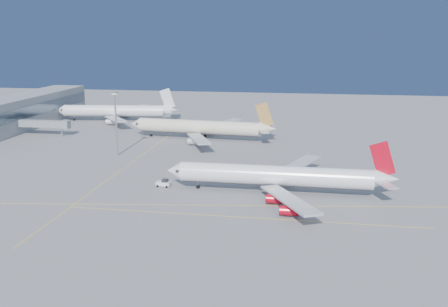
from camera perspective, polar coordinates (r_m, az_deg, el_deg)
ground at (r=137.39m, az=0.72°, el=-5.11°), size 500.00×500.00×0.00m
terminal at (r=255.09m, az=-22.60°, el=4.31°), size 18.40×110.00×15.00m
jet_bridge at (r=233.38m, az=-19.65°, el=3.20°), size 23.60×3.60×6.90m
taxiway_lines at (r=146.08m, az=-4.63°, el=-4.01°), size 118.86×140.00×0.02m
airliner_virgin at (r=141.31m, az=6.36°, el=-2.60°), size 65.10×58.65×16.10m
airliner_etihad at (r=212.37m, az=-2.59°, el=3.01°), size 64.57×59.48×16.85m
airliner_third at (r=262.92m, az=-12.16°, el=4.78°), size 63.60×58.25×17.06m
pushback_tug at (r=148.16m, az=-6.91°, el=-3.38°), size 4.23×2.79×2.29m
light_mast at (r=186.29m, az=-12.26°, el=3.93°), size 2.02×2.02×23.39m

